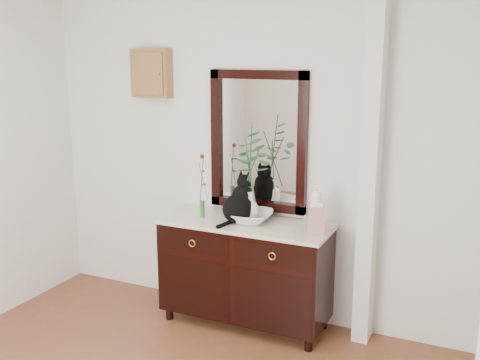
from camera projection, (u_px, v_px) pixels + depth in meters
The scene contains 10 objects.
wall_back at pixel (247, 152), 4.46m from camera, with size 3.60×0.04×2.70m, color silver.
pilaster at pixel (371, 164), 3.98m from camera, with size 0.12×0.20×2.70m, color silver.
sideboard at pixel (245, 268), 4.39m from camera, with size 1.33×0.52×0.82m.
wall_mirror at pixel (258, 141), 4.39m from camera, with size 0.80×0.06×1.10m.
key_cabinet at pixel (151, 73), 4.64m from camera, with size 0.35×0.10×0.40m, color brown.
cat at pixel (239, 198), 4.27m from camera, with size 0.26×0.32×0.37m, color black, non-canonical shape.
lotus_bowl at pixel (250, 217), 4.29m from camera, with size 0.35×0.35×0.09m, color silver.
vase_branches at pixel (250, 170), 4.21m from camera, with size 0.37×0.37×0.77m, color silver, non-canonical shape.
bud_vase_rose at pixel (202, 185), 4.37m from camera, with size 0.06×0.06×0.52m, color #2C6D32, non-canonical shape.
ginger_jar at pixel (316, 211), 4.00m from camera, with size 0.12×0.12×0.33m, color silver, non-canonical shape.
Camera 1 is at (1.79, -2.03, 2.13)m, focal length 42.00 mm.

